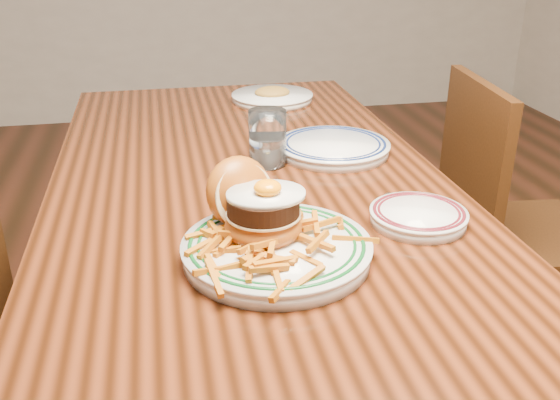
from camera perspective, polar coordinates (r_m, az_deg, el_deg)
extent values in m
cube|color=black|center=(1.39, -2.95, 1.51)|extent=(0.85, 1.60, 0.05)
cylinder|color=black|center=(2.22, -15.01, -0.90)|extent=(0.07, 0.07, 0.70)
cylinder|color=black|center=(2.28, 3.55, 0.61)|extent=(0.07, 0.07, 0.70)
cylinder|color=#3B1E0C|center=(1.77, -22.74, -14.94)|extent=(0.04, 0.04, 0.40)
cube|color=#3B1E0C|center=(1.95, 21.42, -3.14)|extent=(0.45, 0.45, 0.04)
cube|color=#3B1E0C|center=(1.78, 17.20, 3.38)|extent=(0.07, 0.41, 0.44)
cylinder|color=#3B1E0C|center=(2.26, 22.75, -5.80)|extent=(0.04, 0.04, 0.40)
cylinder|color=#3B1E0C|center=(2.13, 14.24, -6.51)|extent=(0.04, 0.04, 0.40)
cylinder|color=#3B1E0C|center=(1.86, 17.67, -12.01)|extent=(0.04, 0.04, 0.40)
cylinder|color=white|center=(1.03, -0.31, -4.82)|extent=(0.31, 0.31, 0.02)
cylinder|color=white|center=(1.03, -0.31, -4.07)|extent=(0.32, 0.32, 0.01)
torus|color=#0D491B|center=(1.02, -0.31, -3.96)|extent=(0.29, 0.29, 0.01)
torus|color=#0D491B|center=(1.02, -0.31, -3.96)|extent=(0.26, 0.26, 0.01)
ellipsoid|color=#A14A14|center=(1.05, -1.52, -2.39)|extent=(0.13, 0.13, 0.06)
cylinder|color=beige|center=(1.04, -1.54, -1.30)|extent=(0.13, 0.13, 0.00)
cylinder|color=black|center=(1.03, -1.55, -0.42)|extent=(0.12, 0.12, 0.03)
ellipsoid|color=silver|center=(1.02, -1.29, 0.54)|extent=(0.13, 0.11, 0.01)
ellipsoid|color=orange|center=(1.01, -1.14, 1.13)|extent=(0.05, 0.05, 0.03)
ellipsoid|color=#A14A14|center=(1.09, -3.75, 0.78)|extent=(0.16, 0.15, 0.14)
cylinder|color=beige|center=(1.07, -3.18, 0.32)|extent=(0.12, 0.08, 0.11)
cylinder|color=white|center=(1.18, 12.51, -1.66)|extent=(0.18, 0.18, 0.02)
cylinder|color=white|center=(1.18, 12.56, -1.12)|extent=(0.18, 0.18, 0.01)
torus|color=#53131A|center=(1.17, 12.57, -1.02)|extent=(0.17, 0.17, 0.01)
torus|color=#53131A|center=(1.17, 12.57, -1.02)|extent=(0.15, 0.15, 0.01)
cube|color=silver|center=(1.19, 13.29, -0.77)|extent=(0.07, 0.10, 0.00)
cylinder|color=white|center=(1.51, 4.86, 4.66)|extent=(0.27, 0.27, 0.02)
cylinder|color=white|center=(1.50, 4.88, 5.14)|extent=(0.27, 0.27, 0.01)
torus|color=#0F1D4B|center=(1.50, 4.88, 5.21)|extent=(0.25, 0.25, 0.01)
torus|color=#0F1D4B|center=(1.50, 4.88, 5.21)|extent=(0.23, 0.23, 0.01)
cylinder|color=white|center=(1.41, -1.15, 5.69)|extent=(0.09, 0.09, 0.13)
cylinder|color=silver|center=(1.42, -1.14, 4.55)|extent=(0.07, 0.07, 0.06)
cylinder|color=white|center=(1.95, -0.71, 9.27)|extent=(0.24, 0.24, 0.02)
cylinder|color=white|center=(1.94, -0.71, 9.61)|extent=(0.25, 0.25, 0.01)
ellipsoid|color=#B88634|center=(1.94, -0.72, 9.84)|extent=(0.11, 0.09, 0.03)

